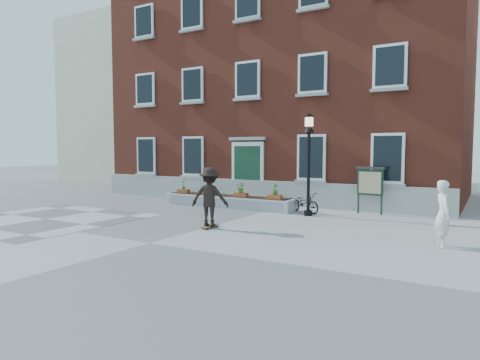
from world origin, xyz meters
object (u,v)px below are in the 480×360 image
Objects in this scene: bystander at (443,214)px; skateboarder at (210,197)px; bicycle at (304,203)px; notice_board at (370,182)px; lamp_post at (309,150)px.

bystander is 0.89× the size of skateboarder.
bystander reaches higher than bicycle.
bystander is (5.42, -3.71, 0.47)m from bicycle.
notice_board is 6.79m from skateboarder.
skateboarder is (-1.38, -4.66, 0.61)m from bicycle.
notice_board reaches higher than bystander.
bicycle is 4.89m from skateboarder.
bystander is 6.86m from skateboarder.
notice_board is at bearing 9.14° from bystander.
lamp_post is 4.69m from skateboarder.
lamp_post is at bearing 66.26° from skateboarder.
bystander is 6.13m from lamp_post.
lamp_post is 1.99× the size of skateboarder.
lamp_post is 2.10× the size of notice_board.
bicycle is 0.83× the size of notice_board.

